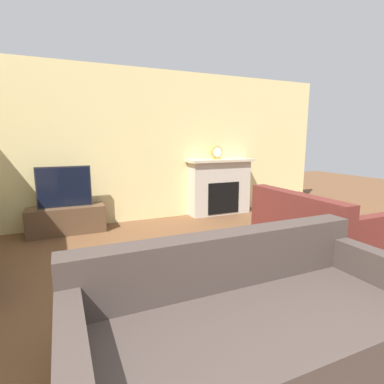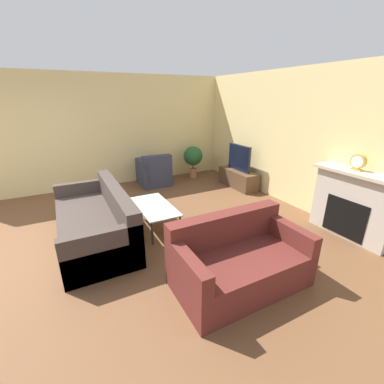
{
  "view_description": "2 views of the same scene",
  "coord_description": "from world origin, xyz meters",
  "px_view_note": "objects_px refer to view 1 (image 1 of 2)",
  "views": [
    {
      "loc": [
        -1.04,
        -0.42,
        1.49
      ],
      "look_at": [
        0.32,
        2.66,
        0.89
      ],
      "focal_mm": 28.0,
      "sensor_mm": 36.0,
      "label": 1
    },
    {
      "loc": [
        3.98,
        0.69,
        2.17
      ],
      "look_at": [
        0.37,
        2.57,
        0.65
      ],
      "focal_mm": 24.0,
      "sensor_mm": 36.0,
      "label": 2
    }
  ],
  "objects_px": {
    "coffee_table": "(199,259)",
    "couch_loveseat": "(312,231)",
    "couch_sectional": "(251,327)",
    "mantel_clock": "(217,152)",
    "tv": "(64,187)"
  },
  "relations": [
    {
      "from": "tv",
      "to": "couch_sectional",
      "type": "height_order",
      "value": "tv"
    },
    {
      "from": "tv",
      "to": "coffee_table",
      "type": "xyz_separation_m",
      "value": [
        1.09,
        -2.61,
        -0.38
      ]
    },
    {
      "from": "tv",
      "to": "coffee_table",
      "type": "height_order",
      "value": "tv"
    },
    {
      "from": "coffee_table",
      "to": "mantel_clock",
      "type": "bearing_deg",
      "value": 58.66
    },
    {
      "from": "couch_sectional",
      "to": "couch_loveseat",
      "type": "xyz_separation_m",
      "value": [
        1.91,
        1.37,
        0.01
      ]
    },
    {
      "from": "couch_sectional",
      "to": "coffee_table",
      "type": "bearing_deg",
      "value": 85.37
    },
    {
      "from": "couch_sectional",
      "to": "coffee_table",
      "type": "xyz_separation_m",
      "value": [
        0.08,
        0.96,
        0.08
      ]
    },
    {
      "from": "coffee_table",
      "to": "mantel_clock",
      "type": "xyz_separation_m",
      "value": [
        1.67,
        2.74,
        0.86
      ]
    },
    {
      "from": "mantel_clock",
      "to": "tv",
      "type": "bearing_deg",
      "value": -177.46
    },
    {
      "from": "couch_sectional",
      "to": "mantel_clock",
      "type": "height_order",
      "value": "mantel_clock"
    },
    {
      "from": "coffee_table",
      "to": "mantel_clock",
      "type": "height_order",
      "value": "mantel_clock"
    },
    {
      "from": "couch_sectional",
      "to": "mantel_clock",
      "type": "relative_size",
      "value": 8.97
    },
    {
      "from": "coffee_table",
      "to": "couch_loveseat",
      "type": "bearing_deg",
      "value": 12.5
    },
    {
      "from": "tv",
      "to": "coffee_table",
      "type": "bearing_deg",
      "value": -67.31
    },
    {
      "from": "tv",
      "to": "couch_sectional",
      "type": "bearing_deg",
      "value": -74.14
    }
  ]
}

